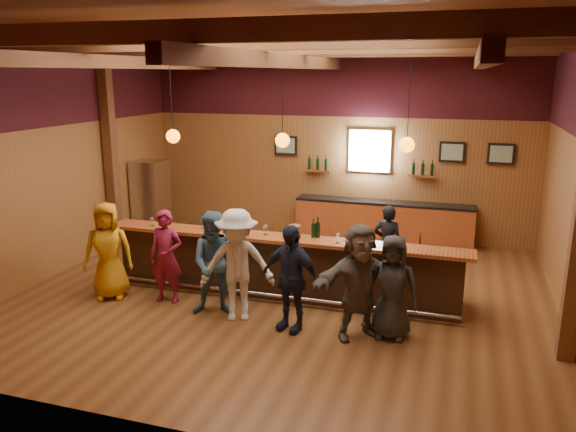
{
  "coord_description": "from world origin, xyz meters",
  "views": [
    {
      "loc": [
        2.84,
        -8.73,
        3.77
      ],
      "look_at": [
        0.0,
        0.3,
        1.35
      ],
      "focal_mm": 35.0,
      "sensor_mm": 36.0,
      "label": 1
    }
  ],
  "objects_px": {
    "customer_denim": "(216,263)",
    "customer_navy": "(290,278)",
    "customer_brown": "(359,281)",
    "customer_white": "(237,265)",
    "ice_bucket": "(295,232)",
    "bar_counter": "(286,264)",
    "customer_redvest": "(166,256)",
    "customer_dark": "(392,287)",
    "bottle_a": "(313,230)",
    "stainless_fridge": "(151,199)",
    "customer_orange": "(108,251)",
    "bartender": "(388,244)",
    "back_bar_cabinet": "(383,222)"
  },
  "relations": [
    {
      "from": "customer_redvest",
      "to": "bartender",
      "type": "relative_size",
      "value": 1.08
    },
    {
      "from": "customer_white",
      "to": "customer_dark",
      "type": "xyz_separation_m",
      "value": [
        2.37,
        0.09,
        -0.11
      ]
    },
    {
      "from": "stainless_fridge",
      "to": "customer_navy",
      "type": "height_order",
      "value": "stainless_fridge"
    },
    {
      "from": "customer_orange",
      "to": "customer_navy",
      "type": "xyz_separation_m",
      "value": [
        3.32,
        -0.27,
        -0.02
      ]
    },
    {
      "from": "bar_counter",
      "to": "bottle_a",
      "type": "distance_m",
      "value": 0.91
    },
    {
      "from": "customer_brown",
      "to": "customer_dark",
      "type": "bearing_deg",
      "value": -20.76
    },
    {
      "from": "bar_counter",
      "to": "customer_denim",
      "type": "xyz_separation_m",
      "value": [
        -0.79,
        -1.19,
        0.32
      ]
    },
    {
      "from": "customer_brown",
      "to": "customer_white",
      "type": "bearing_deg",
      "value": 142.12
    },
    {
      "from": "stainless_fridge",
      "to": "ice_bucket",
      "type": "xyz_separation_m",
      "value": [
        4.37,
        -2.79,
        0.32
      ]
    },
    {
      "from": "customer_orange",
      "to": "back_bar_cabinet",
      "type": "bearing_deg",
      "value": 27.04
    },
    {
      "from": "customer_orange",
      "to": "customer_redvest",
      "type": "height_order",
      "value": "customer_orange"
    },
    {
      "from": "stainless_fridge",
      "to": "bartender",
      "type": "xyz_separation_m",
      "value": [
        5.74,
        -1.44,
        -0.17
      ]
    },
    {
      "from": "ice_bucket",
      "to": "customer_brown",
      "type": "bearing_deg",
      "value": -37.86
    },
    {
      "from": "customer_white",
      "to": "customer_brown",
      "type": "distance_m",
      "value": 1.91
    },
    {
      "from": "bar_counter",
      "to": "customer_redvest",
      "type": "distance_m",
      "value": 2.07
    },
    {
      "from": "bar_counter",
      "to": "customer_orange",
      "type": "bearing_deg",
      "value": -158.14
    },
    {
      "from": "bar_counter",
      "to": "customer_orange",
      "type": "relative_size",
      "value": 3.75
    },
    {
      "from": "customer_white",
      "to": "customer_redvest",
      "type": "bearing_deg",
      "value": 148.0
    },
    {
      "from": "back_bar_cabinet",
      "to": "customer_navy",
      "type": "bearing_deg",
      "value": -97.77
    },
    {
      "from": "customer_dark",
      "to": "bottle_a",
      "type": "height_order",
      "value": "customer_dark"
    },
    {
      "from": "customer_orange",
      "to": "customer_redvest",
      "type": "relative_size",
      "value": 1.06
    },
    {
      "from": "customer_orange",
      "to": "bottle_a",
      "type": "relative_size",
      "value": 5.22
    },
    {
      "from": "bartender",
      "to": "customer_orange",
      "type": "bearing_deg",
      "value": 32.59
    },
    {
      "from": "customer_denim",
      "to": "customer_dark",
      "type": "xyz_separation_m",
      "value": [
        2.77,
        -0.02,
        -0.07
      ]
    },
    {
      "from": "stainless_fridge",
      "to": "ice_bucket",
      "type": "relative_size",
      "value": 8.07
    },
    {
      "from": "customer_redvest",
      "to": "customer_dark",
      "type": "relative_size",
      "value": 1.02
    },
    {
      "from": "customer_navy",
      "to": "stainless_fridge",
      "type": "bearing_deg",
      "value": 154.64
    },
    {
      "from": "customer_dark",
      "to": "bartender",
      "type": "height_order",
      "value": "customer_dark"
    },
    {
      "from": "customer_white",
      "to": "back_bar_cabinet",
      "type": "bearing_deg",
      "value": 52.36
    },
    {
      "from": "customer_denim",
      "to": "bottle_a",
      "type": "distance_m",
      "value": 1.7
    },
    {
      "from": "customer_orange",
      "to": "customer_denim",
      "type": "relative_size",
      "value": 1.0
    },
    {
      "from": "bar_counter",
      "to": "customer_redvest",
      "type": "xyz_separation_m",
      "value": [
        -1.8,
        -0.99,
        0.27
      ]
    },
    {
      "from": "bottle_a",
      "to": "back_bar_cabinet",
      "type": "bearing_deg",
      "value": 80.24
    },
    {
      "from": "customer_orange",
      "to": "customer_denim",
      "type": "distance_m",
      "value": 2.03
    },
    {
      "from": "customer_denim",
      "to": "customer_navy",
      "type": "height_order",
      "value": "customer_denim"
    },
    {
      "from": "bartender",
      "to": "bar_counter",
      "type": "bearing_deg",
      "value": 38.76
    },
    {
      "from": "customer_dark",
      "to": "bartender",
      "type": "xyz_separation_m",
      "value": [
        -0.36,
        2.21,
        -0.04
      ]
    },
    {
      "from": "stainless_fridge",
      "to": "customer_redvest",
      "type": "bearing_deg",
      "value": -55.97
    },
    {
      "from": "customer_denim",
      "to": "ice_bucket",
      "type": "relative_size",
      "value": 7.55
    },
    {
      "from": "customer_denim",
      "to": "customer_white",
      "type": "xyz_separation_m",
      "value": [
        0.4,
        -0.11,
        0.05
      ]
    },
    {
      "from": "customer_redvest",
      "to": "customer_white",
      "type": "bearing_deg",
      "value": -16.82
    },
    {
      "from": "back_bar_cabinet",
      "to": "customer_orange",
      "type": "distance_m",
      "value": 6.18
    },
    {
      "from": "bar_counter",
      "to": "customer_white",
      "type": "xyz_separation_m",
      "value": [
        -0.39,
        -1.29,
        0.37
      ]
    },
    {
      "from": "bottle_a",
      "to": "customer_white",
      "type": "bearing_deg",
      "value": -130.15
    },
    {
      "from": "customer_navy",
      "to": "customer_dark",
      "type": "bearing_deg",
      "value": 21.97
    },
    {
      "from": "customer_redvest",
      "to": "bottle_a",
      "type": "bearing_deg",
      "value": 14.04
    },
    {
      "from": "back_bar_cabinet",
      "to": "ice_bucket",
      "type": "xyz_separation_m",
      "value": [
        -0.93,
        -3.91,
        0.75
      ]
    },
    {
      "from": "customer_navy",
      "to": "customer_brown",
      "type": "xyz_separation_m",
      "value": [
        1.02,
        0.07,
        0.04
      ]
    },
    {
      "from": "customer_navy",
      "to": "bartender",
      "type": "bearing_deg",
      "value": 79.59
    },
    {
      "from": "customer_navy",
      "to": "bartender",
      "type": "xyz_separation_m",
      "value": [
        1.11,
        2.41,
        -0.09
      ]
    }
  ]
}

